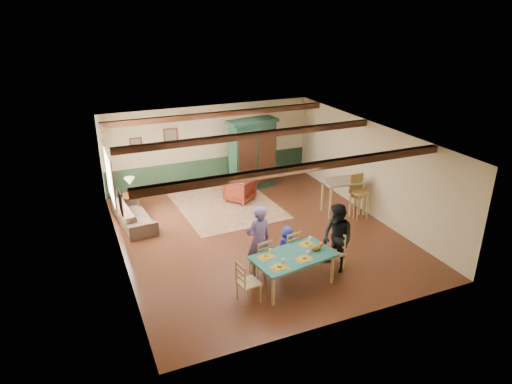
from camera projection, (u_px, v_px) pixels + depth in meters
name	position (u px, v px, depth m)	size (l,w,h in m)	color
floor	(258.00, 233.00, 12.25)	(8.00, 8.00, 0.00)	#492114
wall_back	(210.00, 146.00, 15.14)	(7.00, 0.02, 2.70)	beige
wall_left	(118.00, 209.00, 10.47)	(0.02, 8.00, 2.70)	beige
wall_right	(370.00, 169.00, 13.00)	(0.02, 8.00, 2.70)	beige
ceiling	(258.00, 136.00, 11.22)	(7.00, 8.00, 0.02)	beige
wainscot_back	(211.00, 171.00, 15.46)	(6.95, 0.03, 0.90)	#1D3623
ceiling_beam_front	(302.00, 168.00, 9.30)	(6.95, 0.16, 0.16)	black
ceiling_beam_mid	(251.00, 136.00, 11.60)	(6.95, 0.16, 0.16)	black
ceiling_beam_back	(219.00, 114.00, 13.81)	(6.95, 0.16, 0.16)	black
window_left	(109.00, 177.00, 11.85)	(0.06, 1.60, 1.30)	white
picture_left_wall	(121.00, 203.00, 9.82)	(0.04, 0.42, 0.52)	gray
picture_back_a	(171.00, 137.00, 14.47)	(0.45, 0.04, 0.55)	gray
picture_back_b	(136.00, 145.00, 14.13)	(0.38, 0.04, 0.48)	gray
dining_table	(293.00, 270.00, 9.88)	(1.76, 0.98, 0.73)	#216861
dining_chair_far_left	(260.00, 257.00, 10.21)	(0.41, 0.43, 0.93)	#A48852
dining_chair_far_right	(289.00, 248.00, 10.59)	(0.41, 0.43, 0.93)	#A48852
dining_chair_end_left	(249.00, 282.00, 9.30)	(0.41, 0.43, 0.93)	#A48852
dining_chair_end_right	(333.00, 252.00, 10.40)	(0.41, 0.43, 0.93)	#A48852
person_man	(259.00, 241.00, 10.13)	(0.61, 0.40, 1.69)	#65508A
person_woman	(337.00, 238.00, 10.31)	(0.78, 0.61, 1.61)	black
person_child	(287.00, 245.00, 10.64)	(0.48, 0.31, 0.98)	#2931A7
cat	(316.00, 247.00, 9.90)	(0.35, 0.14, 0.18)	orange
place_setting_near_left	(279.00, 265.00, 9.27)	(0.39, 0.29, 0.11)	gold
place_setting_near_center	(304.00, 257.00, 9.58)	(0.39, 0.29, 0.11)	gold
place_setting_far_left	(266.00, 255.00, 9.65)	(0.39, 0.29, 0.11)	gold
place_setting_far_right	(307.00, 242.00, 10.18)	(0.39, 0.29, 0.11)	gold
area_rug	(227.00, 206.00, 13.93)	(2.82, 3.34, 0.01)	beige
armoire	(252.00, 154.00, 14.92)	(1.64, 0.65, 2.31)	black
armchair	(240.00, 189.00, 14.20)	(0.78, 0.80, 0.73)	#511610
sofa	(134.00, 215.00, 12.66)	(2.01, 0.78, 0.59)	#43332A
end_table	(132.00, 204.00, 13.36)	(0.47, 0.47, 0.58)	black
table_lamp	(130.00, 186.00, 13.14)	(0.29, 0.29, 0.53)	beige
counter_table	(344.00, 197.00, 13.26)	(1.24, 0.73, 1.04)	tan
bar_stool_left	(357.00, 200.00, 13.05)	(0.37, 0.40, 1.04)	#A98441
bar_stool_right	(360.00, 198.00, 12.89)	(0.45, 0.50, 1.28)	#A98441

